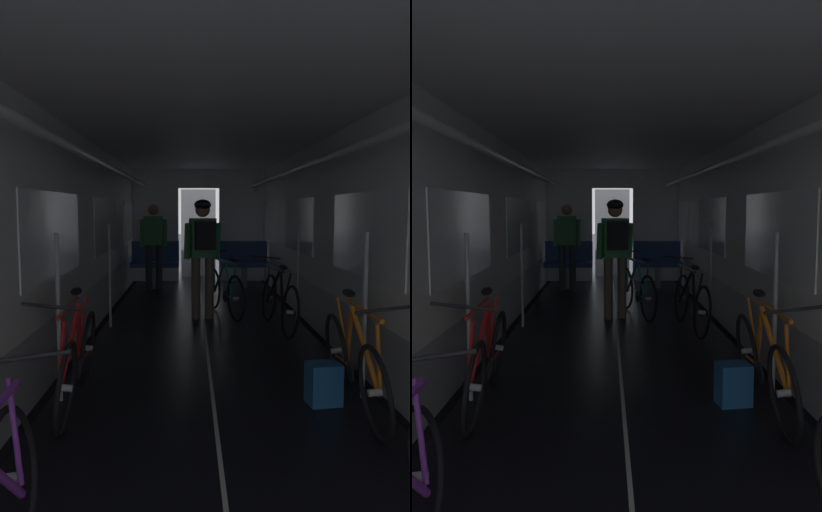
% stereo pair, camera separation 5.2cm
% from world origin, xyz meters
% --- Properties ---
extents(train_car_shell, '(3.14, 12.34, 2.57)m').
position_xyz_m(train_car_shell, '(-0.00, 3.60, 1.70)').
color(train_car_shell, black).
rests_on(train_car_shell, ground).
extents(bench_seat_far_left, '(0.98, 0.51, 0.95)m').
position_xyz_m(bench_seat_far_left, '(-0.90, 8.07, 0.57)').
color(bench_seat_far_left, gray).
rests_on(bench_seat_far_left, ground).
extents(bench_seat_far_right, '(0.98, 0.51, 0.95)m').
position_xyz_m(bench_seat_far_right, '(0.90, 8.07, 0.57)').
color(bench_seat_far_right, gray).
rests_on(bench_seat_far_right, ground).
extents(bicycle_orange, '(0.44, 1.69, 0.95)m').
position_xyz_m(bicycle_orange, '(1.10, 1.85, 0.38)').
color(bicycle_orange, black).
rests_on(bicycle_orange, ground).
extents(bicycle_black, '(0.46, 1.69, 0.95)m').
position_xyz_m(bicycle_black, '(0.98, 4.51, 0.38)').
color(bicycle_black, black).
rests_on(bicycle_black, ground).
extents(bicycle_red, '(0.44, 1.69, 0.95)m').
position_xyz_m(bicycle_red, '(-1.10, 2.00, 0.38)').
color(bicycle_red, black).
rests_on(bicycle_red, ground).
extents(person_cyclist_aisle, '(0.56, 0.43, 1.73)m').
position_xyz_m(person_cyclist_aisle, '(-0.01, 5.17, 1.07)').
color(person_cyclist_aisle, brown).
rests_on(person_cyclist_aisle, ground).
extents(bicycle_teal_in_aisle, '(0.59, 1.64, 0.93)m').
position_xyz_m(bicycle_teal_in_aisle, '(0.32, 5.43, 0.38)').
color(bicycle_teal_in_aisle, black).
rests_on(bicycle_teal_in_aisle, ground).
extents(person_standing_near_bench, '(0.53, 0.23, 1.69)m').
position_xyz_m(person_standing_near_bench, '(-0.90, 7.70, 0.98)').
color(person_standing_near_bench, '#2D2D33').
rests_on(person_standing_near_bench, ground).
extents(backpack_on_floor, '(0.28, 0.23, 0.34)m').
position_xyz_m(backpack_on_floor, '(0.90, 1.97, 0.17)').
color(backpack_on_floor, '#1E5693').
rests_on(backpack_on_floor, ground).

